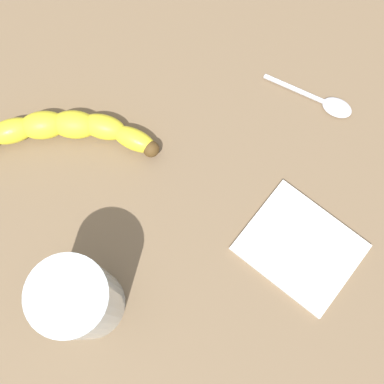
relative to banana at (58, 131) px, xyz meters
The scene contains 5 objects.
wooden_tabletop 8.73cm from the banana, 106.12° to the right, with size 120.00×120.00×3.00cm, color brown.
banana is the anchor object (origin of this frame).
smoothie_glass 20.05cm from the banana, 160.48° to the left, with size 7.52×7.52×11.64cm.
teaspoon 31.98cm from the banana, 115.45° to the right, with size 10.30×7.11×0.80cm.
folded_napkin 30.16cm from the banana, 148.05° to the right, with size 12.07×10.01×0.60cm, color white.
Camera 1 is at (-24.93, 6.99, 60.79)cm, focal length 49.44 mm.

